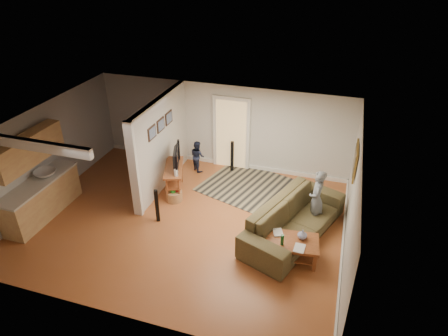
{
  "coord_description": "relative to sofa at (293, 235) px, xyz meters",
  "views": [
    {
      "loc": [
        3.25,
        -7.2,
        5.95
      ],
      "look_at": [
        0.71,
        0.91,
        1.1
      ],
      "focal_mm": 32.0,
      "sensor_mm": 36.0,
      "label": 1
    }
  ],
  "objects": [
    {
      "name": "toy_basket",
      "position": [
        -3.2,
        0.5,
        0.16
      ],
      "size": [
        0.42,
        0.42,
        0.38
      ],
      "color": "brown",
      "rests_on": "ground"
    },
    {
      "name": "room_shell",
      "position": [
        -3.67,
        0.19,
        1.46
      ],
      "size": [
        7.54,
        6.02,
        2.52
      ],
      "color": "beige",
      "rests_on": "ground"
    },
    {
      "name": "area_rug",
      "position": [
        -1.26,
        1.67,
        0.01
      ],
      "size": [
        3.37,
        2.87,
        0.01
      ],
      "primitive_type": "cube",
      "rotation": [
        0.0,
        0.0,
        -0.3
      ],
      "color": "black",
      "rests_on": "ground"
    },
    {
      "name": "tv_console",
      "position": [
        -3.34,
        0.89,
        0.7
      ],
      "size": [
        0.84,
        1.3,
        1.05
      ],
      "rotation": [
        0.0,
        0.0,
        0.34
      ],
      "color": "brown",
      "rests_on": "ground"
    },
    {
      "name": "speaker_right",
      "position": [
        -2.2,
        2.46,
        0.47
      ],
      "size": [
        0.11,
        0.11,
        0.94
      ],
      "primitive_type": "cube",
      "rotation": [
        0.0,
        0.0,
        0.24
      ],
      "color": "black",
      "rests_on": "ground"
    },
    {
      "name": "speaker_left",
      "position": [
        -3.22,
        -0.44,
        0.44
      ],
      "size": [
        0.12,
        0.12,
        0.88
      ],
      "primitive_type": "cube",
      "rotation": [
        0.0,
        0.0,
        0.41
      ],
      "color": "black",
      "rests_on": "ground"
    },
    {
      "name": "sofa",
      "position": [
        0.0,
        0.0,
        0.0
      ],
      "size": [
        2.15,
        3.2,
        0.87
      ],
      "primitive_type": "imported",
      "rotation": [
        0.0,
        0.0,
        1.21
      ],
      "color": "#423921",
      "rests_on": "ground"
    },
    {
      "name": "coffee_table",
      "position": [
        0.03,
        -0.8,
        0.37
      ],
      "size": [
        1.3,
        0.86,
        0.72
      ],
      "rotation": [
        0.0,
        0.0,
        0.12
      ],
      "color": "brown",
      "rests_on": "ground"
    },
    {
      "name": "toddler",
      "position": [
        -3.18,
        2.19,
        0.0
      ],
      "size": [
        0.58,
        0.56,
        0.93
      ],
      "primitive_type": "imported",
      "rotation": [
        0.0,
        0.0,
        2.45
      ],
      "color": "#1D233C",
      "rests_on": "ground"
    },
    {
      "name": "child",
      "position": [
        0.4,
        0.58,
        0.0
      ],
      "size": [
        0.37,
        0.54,
        1.44
      ],
      "primitive_type": "imported",
      "rotation": [
        0.0,
        0.0,
        -1.53
      ],
      "color": "slate",
      "rests_on": "ground"
    },
    {
      "name": "ground",
      "position": [
        -2.6,
        -0.24,
        0.0
      ],
      "size": [
        7.5,
        7.5,
        0.0
      ],
      "primitive_type": "plane",
      "color": "#9D5327",
      "rests_on": "ground"
    }
  ]
}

